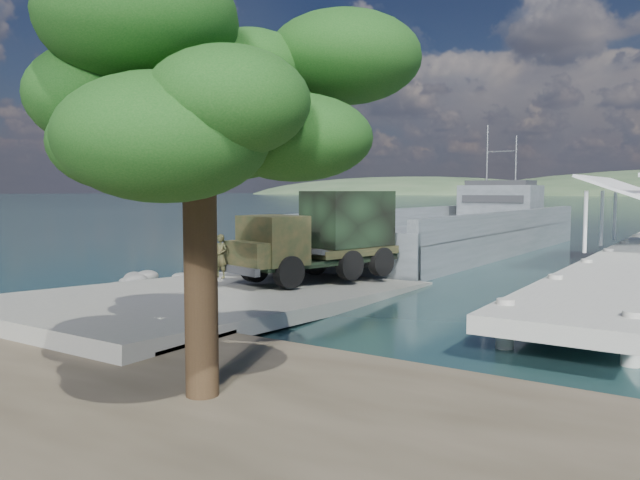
{
  "coord_description": "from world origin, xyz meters",
  "views": [
    {
      "loc": [
        16.46,
        -19.23,
        4.43
      ],
      "look_at": [
        -0.02,
        6.0,
        2.01
      ],
      "focal_mm": 35.0,
      "sensor_mm": 36.0,
      "label": 1
    }
  ],
  "objects_px": {
    "military_truck": "(324,235)",
    "overhang_tree": "(195,112)",
    "landing_craft": "(451,240)",
    "soldier": "(221,266)"
  },
  "relations": [
    {
      "from": "military_truck",
      "to": "overhang_tree",
      "type": "relative_size",
      "value": 1.06
    },
    {
      "from": "landing_craft",
      "to": "soldier",
      "type": "xyz_separation_m",
      "value": [
        -0.58,
        -23.67,
        0.5
      ]
    },
    {
      "from": "military_truck",
      "to": "overhang_tree",
      "type": "xyz_separation_m",
      "value": [
        5.9,
        -13.95,
        3.56
      ]
    },
    {
      "from": "soldier",
      "to": "overhang_tree",
      "type": "relative_size",
      "value": 0.21
    },
    {
      "from": "landing_craft",
      "to": "overhang_tree",
      "type": "bearing_deg",
      "value": -76.18
    },
    {
      "from": "landing_craft",
      "to": "military_truck",
      "type": "bearing_deg",
      "value": -84.33
    },
    {
      "from": "landing_craft",
      "to": "soldier",
      "type": "bearing_deg",
      "value": -90.14
    },
    {
      "from": "landing_craft",
      "to": "overhang_tree",
      "type": "xyz_separation_m",
      "value": [
        7.37,
        -33.1,
        5.11
      ]
    },
    {
      "from": "military_truck",
      "to": "overhang_tree",
      "type": "bearing_deg",
      "value": -52.23
    },
    {
      "from": "landing_craft",
      "to": "soldier",
      "type": "relative_size",
      "value": 20.66
    }
  ]
}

